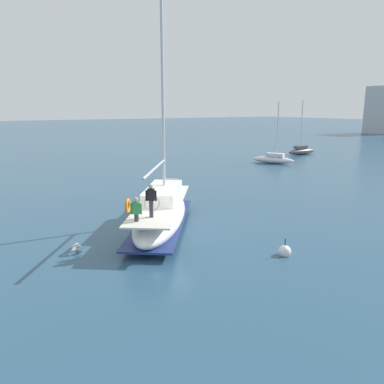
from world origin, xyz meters
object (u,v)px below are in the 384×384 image
main_sailboat (161,212)px  moored_catamaran (302,150)px  mooring_buoy (285,251)px  moored_sloop_near (273,159)px  seagull (76,246)px

main_sailboat → moored_catamaran: size_ratio=1.84×
mooring_buoy → moored_sloop_near: bearing=136.0°
seagull → mooring_buoy: size_ratio=1.21×
moored_sloop_near → moored_catamaran: bearing=113.2°
moored_sloop_near → moored_catamaran: size_ratio=0.96×
moored_sloop_near → seagull: 32.15m
moored_sloop_near → mooring_buoy: bearing=-44.0°
main_sailboat → mooring_buoy: main_sailboat is taller
main_sailboat → seagull: main_sailboat is taller
moored_catamaran → mooring_buoy: bearing=-50.0°
main_sailboat → mooring_buoy: (6.51, 2.72, -0.74)m
moored_catamaran → seagull: size_ratio=7.03×
main_sailboat → seagull: bearing=-80.0°
moored_catamaran → seagull: (19.70, -37.91, -0.33)m
seagull → mooring_buoy: 9.56m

